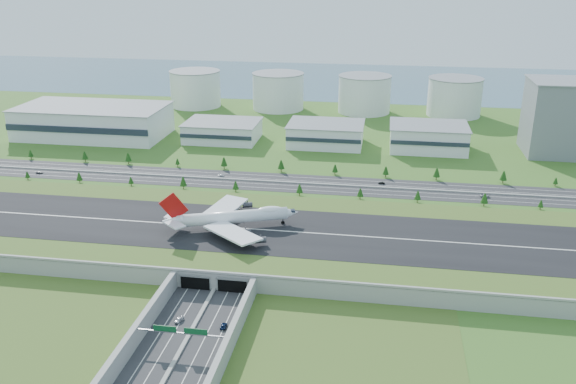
# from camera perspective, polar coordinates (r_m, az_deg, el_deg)

# --- Properties ---
(ground) EXTENTS (1200.00, 1200.00, 0.00)m
(ground) POSITION_cam_1_polar(r_m,az_deg,el_deg) (319.25, -4.49, -4.74)
(ground) COLOR #3A5D1D
(ground) RESTS_ON ground
(airfield_deck) EXTENTS (520.00, 100.00, 9.20)m
(airfield_deck) POSITION_cam_1_polar(r_m,az_deg,el_deg) (317.43, -4.51, -4.07)
(airfield_deck) COLOR gray
(airfield_deck) RESTS_ON ground
(underpass_road) EXTENTS (38.80, 120.40, 8.00)m
(underpass_road) POSITION_cam_1_polar(r_m,az_deg,el_deg) (235.00, -10.33, -14.22)
(underpass_road) COLOR #28282B
(underpass_road) RESTS_ON ground
(sign_gantry_near) EXTENTS (38.70, 0.70, 9.80)m
(sign_gantry_near) POSITION_cam_1_polar(r_m,az_deg,el_deg) (236.43, -10.03, -12.93)
(sign_gantry_near) COLOR gray
(sign_gantry_near) RESTS_ON ground
(north_expressway) EXTENTS (560.00, 36.00, 0.12)m
(north_expressway) POSITION_cam_1_polar(r_m,az_deg,el_deg) (405.10, -1.37, 0.94)
(north_expressway) COLOR #28282B
(north_expressway) RESTS_ON ground
(tree_row) EXTENTS (497.71, 48.65, 8.48)m
(tree_row) POSITION_cam_1_polar(r_m,az_deg,el_deg) (403.86, 0.31, 1.59)
(tree_row) COLOR #3D2819
(tree_row) RESTS_ON ground
(hangar_west) EXTENTS (120.00, 60.00, 25.00)m
(hangar_west) POSITION_cam_1_polar(r_m,az_deg,el_deg) (537.94, -17.76, 6.31)
(hangar_west) COLOR silver
(hangar_west) RESTS_ON ground
(hangar_mid_a) EXTENTS (58.00, 42.00, 15.00)m
(hangar_mid_a) POSITION_cam_1_polar(r_m,az_deg,el_deg) (504.45, -6.14, 5.69)
(hangar_mid_a) COLOR silver
(hangar_mid_a) RESTS_ON ground
(hangar_mid_b) EXTENTS (58.00, 42.00, 17.00)m
(hangar_mid_b) POSITION_cam_1_polar(r_m,az_deg,el_deg) (489.11, 3.56, 5.42)
(hangar_mid_b) COLOR silver
(hangar_mid_b) RESTS_ON ground
(hangar_mid_c) EXTENTS (58.00, 42.00, 19.00)m
(hangar_mid_c) POSITION_cam_1_polar(r_m,az_deg,el_deg) (487.92, 12.98, 5.01)
(hangar_mid_c) COLOR silver
(hangar_mid_c) RESTS_ON ground
(office_tower) EXTENTS (46.00, 46.00, 55.00)m
(office_tower) POSITION_cam_1_polar(r_m,az_deg,el_deg) (504.08, 24.00, 6.36)
(office_tower) COLOR slate
(office_tower) RESTS_ON ground
(fuel_tank_a) EXTENTS (50.00, 50.00, 35.00)m
(fuel_tank_a) POSITION_cam_1_polar(r_m,az_deg,el_deg) (631.23, -8.65, 9.52)
(fuel_tank_a) COLOR white
(fuel_tank_a) RESTS_ON ground
(fuel_tank_b) EXTENTS (50.00, 50.00, 35.00)m
(fuel_tank_b) POSITION_cam_1_polar(r_m,az_deg,el_deg) (610.95, -0.93, 9.39)
(fuel_tank_b) COLOR white
(fuel_tank_b) RESTS_ON ground
(fuel_tank_c) EXTENTS (50.00, 50.00, 35.00)m
(fuel_tank_c) POSITION_cam_1_polar(r_m,az_deg,el_deg) (602.10, 7.16, 9.06)
(fuel_tank_c) COLOR white
(fuel_tank_c) RESTS_ON ground
(fuel_tank_d) EXTENTS (50.00, 50.00, 35.00)m
(fuel_tank_d) POSITION_cam_1_polar(r_m,az_deg,el_deg) (605.17, 15.31, 8.56)
(fuel_tank_d) COLOR white
(fuel_tank_d) RESTS_ON ground
(bay_water) EXTENTS (1200.00, 260.00, 0.06)m
(bay_water) POSITION_cam_1_polar(r_m,az_deg,el_deg) (775.25, 3.91, 10.43)
(bay_water) COLOR #3D6276
(bay_water) RESTS_ON ground
(boeing_747) EXTENTS (67.93, 63.03, 22.02)m
(boeing_747) POSITION_cam_1_polar(r_m,az_deg,el_deg) (314.27, -5.29, -2.35)
(boeing_747) COLOR white
(boeing_747) RESTS_ON airfield_deck
(car_0) EXTENTS (3.21, 5.41, 1.72)m
(car_0) POSITION_cam_1_polar(r_m,az_deg,el_deg) (256.02, -10.15, -11.67)
(car_0) COLOR #B9B9BE
(car_0) RESTS_ON ground
(car_2) EXTENTS (2.68, 5.21, 1.41)m
(car_2) POSITION_cam_1_polar(r_m,az_deg,el_deg) (249.99, -6.04, -12.35)
(car_2) COLOR #0B1A3A
(car_2) RESTS_ON ground
(car_4) EXTENTS (5.09, 3.33, 1.61)m
(car_4) POSITION_cam_1_polar(r_m,az_deg,el_deg) (454.84, -22.24, 1.71)
(car_4) COLOR #525257
(car_4) RESTS_ON ground
(car_5) EXTENTS (4.27, 1.72, 1.38)m
(car_5) POSITION_cam_1_polar(r_m,az_deg,el_deg) (405.61, 8.75, 0.84)
(car_5) COLOR black
(car_5) RESTS_ON ground
(car_6) EXTENTS (6.33, 3.25, 1.71)m
(car_6) POSITION_cam_1_polar(r_m,az_deg,el_deg) (397.52, 17.95, -0.35)
(car_6) COLOR #B1B1B6
(car_6) RESTS_ON ground
(car_7) EXTENTS (5.11, 3.00, 1.39)m
(car_7) POSITION_cam_1_polar(r_m,az_deg,el_deg) (418.27, -6.33, 1.57)
(car_7) COLOR white
(car_7) RESTS_ON ground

